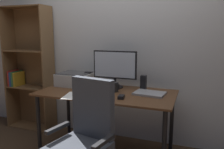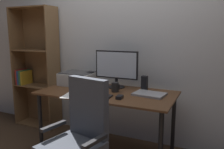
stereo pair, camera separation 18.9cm
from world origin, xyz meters
The scene contains 13 objects.
back_wall centered at (0.00, 0.55, 1.30)m, with size 6.40×0.10×2.60m, color silver.
desk centered at (0.00, 0.00, 0.66)m, with size 1.50×0.75×0.74m.
monitor centered at (0.01, 0.23, 0.99)m, with size 0.53×0.20×0.44m.
keyboard centered at (0.00, -0.20, 0.75)m, with size 0.29×0.11×0.02m, color black.
mouse centered at (0.24, -0.19, 0.76)m, with size 0.06×0.10×0.03m, color black.
coffee_mug centered at (0.08, 0.04, 0.79)m, with size 0.10×0.08×0.11m.
laptop centered at (0.47, 0.06, 0.75)m, with size 0.32×0.23×0.02m, color #99999E.
speaker_left centered at (-0.34, 0.23, 0.82)m, with size 0.06×0.07×0.17m, color black.
speaker_right centered at (0.36, 0.23, 0.82)m, with size 0.06×0.07×0.17m, color black.
printer centered at (-0.49, 0.18, 0.82)m, with size 0.40×0.34×0.16m.
paper_sheet centered at (-0.25, -0.26, 0.74)m, with size 0.21×0.30×0.00m, color white.
office_chair centered at (0.08, -0.71, 0.46)m, with size 0.56×0.55×1.01m.
bookshelf centered at (-1.36, 0.38, 0.86)m, with size 0.69×0.28×1.75m.
Camera 2 is at (1.10, -2.24, 1.39)m, focal length 36.99 mm.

